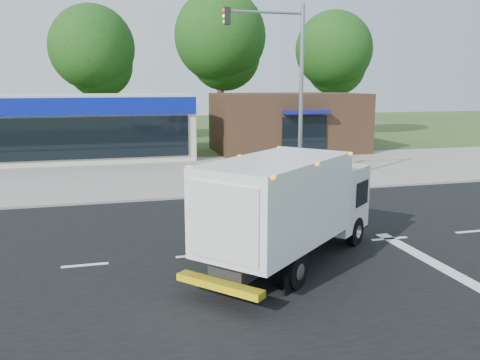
% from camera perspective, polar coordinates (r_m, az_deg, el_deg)
% --- Properties ---
extents(ground, '(120.00, 120.00, 0.00)m').
position_cam_1_polar(ground, '(15.11, 6.55, -7.50)').
color(ground, '#385123').
rests_on(ground, ground).
extents(road_asphalt, '(60.00, 14.00, 0.02)m').
position_cam_1_polar(road_asphalt, '(15.11, 6.55, -7.48)').
color(road_asphalt, black).
rests_on(road_asphalt, ground).
extents(sidewalk, '(60.00, 2.40, 0.12)m').
position_cam_1_polar(sidewalk, '(22.66, -1.00, -1.04)').
color(sidewalk, gray).
rests_on(sidewalk, ground).
extents(parking_apron, '(60.00, 9.00, 0.02)m').
position_cam_1_polar(parking_apron, '(28.24, -3.83, 1.23)').
color(parking_apron, gray).
rests_on(parking_apron, ground).
extents(lane_markings, '(55.20, 7.00, 0.01)m').
position_cam_1_polar(lane_markings, '(14.50, 13.56, -8.47)').
color(lane_markings, silver).
rests_on(lane_markings, road_asphalt).
extents(ems_box_truck, '(6.30, 5.90, 2.93)m').
position_cam_1_polar(ems_box_truck, '(13.26, 5.61, -2.50)').
color(ems_box_truck, black).
rests_on(ems_box_truck, ground).
extents(emergency_worker, '(0.74, 0.60, 1.85)m').
position_cam_1_polar(emergency_worker, '(13.79, -4.46, -5.32)').
color(emergency_worker, tan).
rests_on(emergency_worker, ground).
extents(retail_strip_mall, '(18.00, 6.20, 4.00)m').
position_cam_1_polar(retail_strip_mall, '(33.57, -21.24, 5.50)').
color(retail_strip_mall, beige).
rests_on(retail_strip_mall, ground).
extents(brown_storefront, '(10.00, 6.70, 4.00)m').
position_cam_1_polar(brown_storefront, '(35.61, 5.43, 6.44)').
color(brown_storefront, '#382316').
rests_on(brown_storefront, ground).
extents(traffic_signal_pole, '(3.51, 0.25, 8.00)m').
position_cam_1_polar(traffic_signal_pole, '(22.28, 5.34, 11.31)').
color(traffic_signal_pole, gray).
rests_on(traffic_signal_pole, ground).
extents(background_trees, '(36.77, 7.39, 12.10)m').
position_cam_1_polar(background_trees, '(41.81, -9.00, 14.40)').
color(background_trees, '#332114').
rests_on(background_trees, ground).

